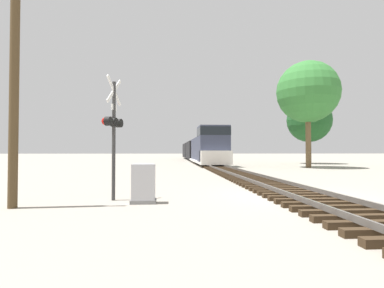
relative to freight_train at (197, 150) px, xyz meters
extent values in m
plane|color=gray|center=(0.00, -39.26, -1.80)|extent=(400.00, 400.00, 0.00)
cube|color=#382819|center=(0.00, -43.76, -1.72)|extent=(2.60, 0.22, 0.16)
cube|color=#382819|center=(0.00, -43.16, -1.72)|extent=(2.60, 0.22, 0.16)
cube|color=#382819|center=(0.00, -42.56, -1.72)|extent=(2.60, 0.22, 0.16)
cube|color=#382819|center=(0.00, -41.96, -1.72)|extent=(2.60, 0.22, 0.16)
cube|color=#382819|center=(0.00, -41.36, -1.72)|extent=(2.60, 0.22, 0.16)
cube|color=#382819|center=(0.00, -40.76, -1.72)|extent=(2.60, 0.22, 0.16)
cube|color=#382819|center=(0.00, -40.16, -1.72)|extent=(2.60, 0.22, 0.16)
cube|color=#382819|center=(0.00, -39.56, -1.72)|extent=(2.60, 0.22, 0.16)
cube|color=#382819|center=(0.00, -38.96, -1.72)|extent=(2.60, 0.22, 0.16)
cube|color=#382819|center=(0.00, -38.36, -1.72)|extent=(2.60, 0.22, 0.16)
cube|color=#382819|center=(0.00, -37.76, -1.72)|extent=(2.60, 0.22, 0.16)
cube|color=#382819|center=(0.00, -37.16, -1.72)|extent=(2.60, 0.22, 0.16)
cube|color=#382819|center=(0.00, -36.56, -1.72)|extent=(2.60, 0.22, 0.16)
cube|color=#382819|center=(0.00, -35.96, -1.72)|extent=(2.60, 0.22, 0.16)
cube|color=#382819|center=(0.00, -35.36, -1.72)|extent=(2.60, 0.22, 0.16)
cube|color=#382819|center=(0.00, -34.76, -1.72)|extent=(2.60, 0.22, 0.16)
cube|color=#382819|center=(0.00, -34.16, -1.72)|extent=(2.60, 0.22, 0.16)
cube|color=#382819|center=(0.00, -33.56, -1.72)|extent=(2.60, 0.22, 0.16)
cube|color=#382819|center=(0.00, -32.96, -1.72)|extent=(2.60, 0.22, 0.16)
cube|color=#382819|center=(0.00, -32.36, -1.72)|extent=(2.60, 0.22, 0.16)
cube|color=#382819|center=(0.00, -31.76, -1.72)|extent=(2.60, 0.22, 0.16)
cube|color=#382819|center=(0.00, -31.16, -1.72)|extent=(2.60, 0.22, 0.16)
cube|color=#382819|center=(0.00, -30.56, -1.72)|extent=(2.60, 0.22, 0.16)
cube|color=#382819|center=(0.00, -29.96, -1.72)|extent=(2.60, 0.22, 0.16)
cube|color=#382819|center=(0.00, -29.36, -1.72)|extent=(2.60, 0.22, 0.16)
cube|color=#382819|center=(0.00, -28.76, -1.72)|extent=(2.60, 0.22, 0.16)
cube|color=#382819|center=(0.00, -28.16, -1.72)|extent=(2.60, 0.22, 0.16)
cube|color=#382819|center=(0.00, -27.56, -1.72)|extent=(2.60, 0.22, 0.16)
cube|color=#382819|center=(0.00, -26.96, -1.72)|extent=(2.60, 0.22, 0.16)
cube|color=#382819|center=(0.00, -26.36, -1.72)|extent=(2.60, 0.22, 0.16)
cube|color=#382819|center=(0.00, -25.76, -1.72)|extent=(2.60, 0.22, 0.16)
cube|color=#382819|center=(0.00, -25.16, -1.72)|extent=(2.60, 0.22, 0.16)
cube|color=#382819|center=(0.00, -24.56, -1.72)|extent=(2.60, 0.22, 0.16)
cube|color=#382819|center=(0.00, -23.96, -1.72)|extent=(2.60, 0.22, 0.16)
cube|color=#382819|center=(0.00, -23.36, -1.72)|extent=(2.60, 0.22, 0.16)
cube|color=#382819|center=(0.00, -22.76, -1.72)|extent=(2.60, 0.22, 0.16)
cube|color=#382819|center=(0.00, -22.16, -1.72)|extent=(2.60, 0.22, 0.16)
cube|color=#382819|center=(0.00, -21.56, -1.72)|extent=(2.60, 0.22, 0.16)
cube|color=#382819|center=(0.00, -20.96, -1.72)|extent=(2.60, 0.22, 0.16)
cube|color=#382819|center=(0.00, -20.36, -1.72)|extent=(2.60, 0.22, 0.16)
cube|color=#382819|center=(0.00, -19.76, -1.72)|extent=(2.60, 0.22, 0.16)
cube|color=#56514C|center=(-0.72, -39.26, -1.57)|extent=(0.07, 160.00, 0.15)
cube|color=#56514C|center=(0.72, -39.26, -1.57)|extent=(0.07, 160.00, 0.15)
cube|color=#33384C|center=(0.00, -10.23, 0.05)|extent=(2.61, 11.88, 3.09)
cube|color=#33384C|center=(0.00, -18.55, 0.49)|extent=(3.07, 3.73, 3.96)
cube|color=black|center=(0.00, -18.55, 1.88)|extent=(3.10, 3.77, 0.87)
cube|color=white|center=(0.00, -20.42, -0.80)|extent=(3.07, 1.70, 1.39)
cube|color=white|center=(0.00, -12.78, -1.37)|extent=(3.13, 16.64, 0.24)
cube|color=black|center=(0.00, -18.30, -1.30)|extent=(1.58, 2.20, 1.00)
cube|color=black|center=(0.00, -7.26, -1.30)|extent=(1.58, 2.20, 1.00)
cube|color=black|center=(0.00, 3.27, 0.01)|extent=(2.92, 12.71, 3.01)
cube|color=black|center=(0.00, -0.86, -1.35)|extent=(1.58, 2.20, 0.90)
cube|color=black|center=(0.00, 7.40, -1.35)|extent=(1.58, 2.20, 0.90)
cube|color=black|center=(0.00, 17.18, 0.01)|extent=(2.92, 12.71, 3.01)
cube|color=black|center=(0.00, 13.05, -1.35)|extent=(1.58, 2.20, 0.90)
cube|color=black|center=(0.00, 21.31, -1.35)|extent=(1.58, 2.20, 0.90)
cylinder|color=#333333|center=(-6.41, -39.69, 0.18)|extent=(0.12, 0.12, 3.96)
cube|color=white|center=(-6.41, -39.69, 1.85)|extent=(0.33, 0.89, 0.93)
cube|color=white|center=(-6.41, -39.69, 1.85)|extent=(0.33, 0.89, 0.93)
cube|color=black|center=(-6.41, -39.69, 0.80)|extent=(0.33, 0.83, 0.06)
cylinder|color=black|center=(-6.29, -39.36, 0.80)|extent=(0.27, 0.34, 0.30)
sphere|color=red|center=(-6.39, -39.33, 0.80)|extent=(0.26, 0.26, 0.26)
cylinder|color=black|center=(-6.41, -39.69, 0.80)|extent=(0.27, 0.34, 0.30)
sphere|color=red|center=(-6.50, -39.66, 0.80)|extent=(0.26, 0.26, 0.26)
cylinder|color=black|center=(-6.52, -40.02, 0.80)|extent=(0.27, 0.34, 0.30)
sphere|color=red|center=(-6.61, -39.99, 0.80)|extent=(0.26, 0.26, 0.26)
cube|color=white|center=(-6.41, -39.69, 1.30)|extent=(0.13, 0.31, 0.20)
cube|color=slate|center=(-5.36, -40.33, -1.74)|extent=(0.79, 0.53, 0.12)
cube|color=#ADADB2|center=(-5.36, -40.33, -1.13)|extent=(0.72, 0.48, 1.11)
cylinder|color=#4C3A23|center=(-9.03, -40.88, 1.76)|extent=(0.26, 0.26, 7.12)
cylinder|color=brown|center=(9.19, -21.05, 1.06)|extent=(0.52, 0.52, 5.72)
sphere|color=#337533|center=(9.19, -21.05, 5.76)|extent=(6.13, 6.13, 6.13)
cylinder|color=brown|center=(13.86, -11.54, 0.20)|extent=(0.49, 0.49, 4.01)
sphere|color=#1E5123|center=(13.86, -11.54, 3.94)|extent=(5.77, 5.77, 5.77)
camera|label=1|loc=(-4.53, -49.82, -0.18)|focal=28.00mm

